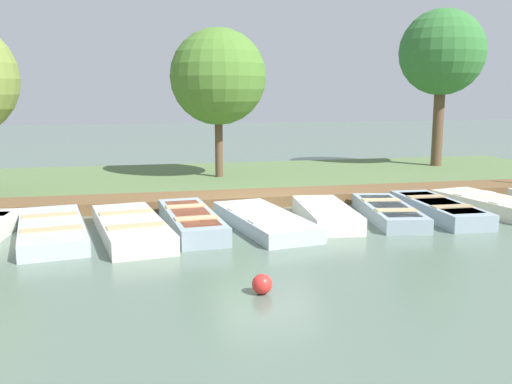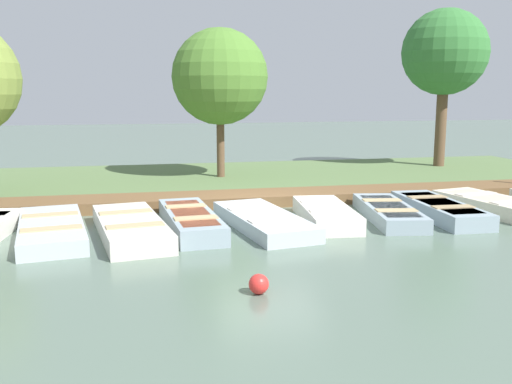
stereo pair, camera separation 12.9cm
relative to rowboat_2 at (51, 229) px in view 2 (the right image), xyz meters
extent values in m
plane|color=#566B5B|center=(-1.06, 4.83, -0.17)|extent=(80.00, 80.00, 0.00)
cube|color=#567042|center=(-6.06, 4.83, -0.08)|extent=(8.00, 24.00, 0.17)
cube|color=brown|center=(-2.58, 4.83, -0.02)|extent=(1.37, 20.49, 0.29)
cube|color=#B2BCC1|center=(0.00, 0.00, -0.01)|extent=(3.68, 1.75, 0.32)
cube|color=#4C709E|center=(0.00, 0.00, 0.14)|extent=(3.01, 1.39, 0.03)
cube|color=tan|center=(0.66, 0.10, 0.16)|extent=(0.52, 1.18, 0.03)
cube|color=tan|center=(-0.66, -0.10, 0.16)|extent=(0.52, 1.18, 0.03)
cube|color=beige|center=(0.27, 1.58, 0.01)|extent=(3.65, 1.72, 0.36)
cube|color=#4C709E|center=(0.27, 1.58, 0.18)|extent=(2.99, 1.36, 0.03)
cube|color=tan|center=(0.93, 1.68, 0.21)|extent=(0.51, 1.15, 0.03)
cube|color=tan|center=(-0.39, 1.48, 0.21)|extent=(0.51, 1.15, 0.03)
cube|color=#8C9EA8|center=(-0.05, 2.85, 0.02)|extent=(3.42, 1.22, 0.38)
cube|color=#994C33|center=(-0.05, 2.85, 0.20)|extent=(2.80, 0.96, 0.03)
cube|color=tan|center=(0.58, 2.90, 0.23)|extent=(0.40, 0.91, 0.03)
cube|color=tan|center=(-0.69, 2.80, 0.23)|extent=(0.40, 0.91, 0.03)
cube|color=#B2BCC1|center=(0.11, 4.42, -0.01)|extent=(3.59, 1.77, 0.31)
cube|color=beige|center=(0.11, 4.42, 0.13)|extent=(2.94, 1.41, 0.02)
cube|color=beige|center=(0.76, 4.53, 0.15)|extent=(0.52, 1.17, 0.03)
cube|color=beige|center=(-0.53, 4.31, 0.15)|extent=(0.52, 1.17, 0.03)
cube|color=silver|center=(-0.08, 5.91, 0.02)|extent=(2.85, 1.30, 0.37)
cube|color=beige|center=(-0.08, 5.91, 0.19)|extent=(2.33, 1.03, 0.03)
cube|color=beige|center=(0.45, 5.86, 0.22)|extent=(0.37, 0.98, 0.03)
cube|color=beige|center=(-0.60, 5.96, 0.22)|extent=(0.37, 0.98, 0.03)
cube|color=#8C9EA8|center=(-0.13, 7.47, -0.01)|extent=(3.28, 1.47, 0.32)
cube|color=teal|center=(-0.13, 7.47, 0.14)|extent=(2.69, 1.17, 0.03)
cube|color=tan|center=(0.46, 7.37, 0.17)|extent=(0.45, 0.95, 0.03)
cube|color=tan|center=(-0.73, 7.56, 0.17)|extent=(0.45, 0.95, 0.03)
cube|color=#8C9EA8|center=(-0.08, 8.73, 0.01)|extent=(3.31, 1.11, 0.36)
cube|color=teal|center=(-0.08, 8.73, 0.18)|extent=(2.71, 0.87, 0.03)
cube|color=tan|center=(0.54, 8.71, 0.20)|extent=(0.36, 0.94, 0.03)
cube|color=tan|center=(-0.71, 8.75, 0.20)|extent=(0.36, 0.94, 0.03)
cube|color=beige|center=(-0.30, 10.30, 0.01)|extent=(3.19, 1.80, 0.36)
cube|color=beige|center=(-0.30, 10.30, 0.18)|extent=(2.60, 1.43, 0.03)
cube|color=beige|center=(0.26, 10.41, 0.20)|extent=(0.52, 1.17, 0.03)
cube|color=beige|center=(-0.86, 10.18, 0.20)|extent=(0.52, 1.17, 0.03)
sphere|color=red|center=(4.13, 3.45, -0.02)|extent=(0.30, 0.30, 0.30)
cylinder|color=brown|center=(-6.40, 4.44, 1.11)|extent=(0.25, 0.25, 2.55)
sphere|color=#4C7A2D|center=(-6.40, 4.44, 3.23)|extent=(3.06, 3.06, 3.06)
cylinder|color=brown|center=(-7.44, 12.86, 1.58)|extent=(0.40, 0.40, 3.49)
sphere|color=#337033|center=(-7.44, 12.86, 4.17)|extent=(3.11, 3.11, 3.11)
camera|label=1|loc=(11.92, 1.64, 2.78)|focal=40.00mm
camera|label=2|loc=(11.95, 1.77, 2.78)|focal=40.00mm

